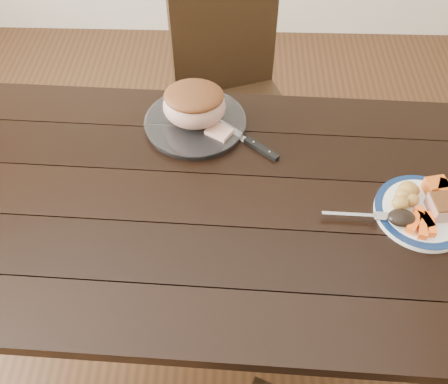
{
  "coord_description": "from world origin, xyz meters",
  "views": [
    {
      "loc": [
        0.11,
        -0.85,
        1.79
      ],
      "look_at": [
        0.08,
        -0.02,
        0.8
      ],
      "focal_mm": 40.0,
      "sensor_mm": 36.0,
      "label": 1
    }
  ],
  "objects_px": {
    "serving_platter": "(195,123)",
    "carving_knife": "(251,143)",
    "chair_far": "(233,92)",
    "pork_slice": "(448,207)",
    "dinner_plate": "(422,212)",
    "roast_joint": "(194,106)",
    "fork": "(362,215)",
    "dining_table": "(196,218)"
  },
  "relations": [
    {
      "from": "dinner_plate",
      "to": "carving_knife",
      "type": "distance_m",
      "value": 0.51
    },
    {
      "from": "dining_table",
      "to": "carving_knife",
      "type": "bearing_deg",
      "value": 53.99
    },
    {
      "from": "pork_slice",
      "to": "roast_joint",
      "type": "height_order",
      "value": "roast_joint"
    },
    {
      "from": "dinner_plate",
      "to": "chair_far",
      "type": "bearing_deg",
      "value": 123.44
    },
    {
      "from": "dining_table",
      "to": "chair_far",
      "type": "distance_m",
      "value": 0.75
    },
    {
      "from": "dinner_plate",
      "to": "pork_slice",
      "type": "relative_size",
      "value": 2.71
    },
    {
      "from": "chair_far",
      "to": "roast_joint",
      "type": "distance_m",
      "value": 0.55
    },
    {
      "from": "serving_platter",
      "to": "pork_slice",
      "type": "xyz_separation_m",
      "value": [
        0.67,
        -0.33,
        0.03
      ]
    },
    {
      "from": "pork_slice",
      "to": "dining_table",
      "type": "bearing_deg",
      "value": 176.31
    },
    {
      "from": "dining_table",
      "to": "serving_platter",
      "type": "distance_m",
      "value": 0.3
    },
    {
      "from": "roast_joint",
      "to": "carving_knife",
      "type": "distance_m",
      "value": 0.2
    },
    {
      "from": "dining_table",
      "to": "carving_knife",
      "type": "relative_size",
      "value": 6.33
    },
    {
      "from": "pork_slice",
      "to": "roast_joint",
      "type": "xyz_separation_m",
      "value": [
        -0.67,
        0.33,
        0.04
      ]
    },
    {
      "from": "dinner_plate",
      "to": "fork",
      "type": "relative_size",
      "value": 1.39
    },
    {
      "from": "serving_platter",
      "to": "dinner_plate",
      "type": "bearing_deg",
      "value": -27.71
    },
    {
      "from": "dining_table",
      "to": "chair_far",
      "type": "xyz_separation_m",
      "value": [
        0.09,
        0.73,
        -0.13
      ]
    },
    {
      "from": "chair_far",
      "to": "pork_slice",
      "type": "height_order",
      "value": "chair_far"
    },
    {
      "from": "dining_table",
      "to": "pork_slice",
      "type": "distance_m",
      "value": 0.67
    },
    {
      "from": "roast_joint",
      "to": "fork",
      "type": "bearing_deg",
      "value": -37.48
    },
    {
      "from": "dinner_plate",
      "to": "serving_platter",
      "type": "relative_size",
      "value": 0.82
    },
    {
      "from": "chair_far",
      "to": "carving_knife",
      "type": "relative_size",
      "value": 3.61
    },
    {
      "from": "chair_far",
      "to": "serving_platter",
      "type": "relative_size",
      "value": 3.08
    },
    {
      "from": "serving_platter",
      "to": "carving_knife",
      "type": "xyz_separation_m",
      "value": [
        0.17,
        -0.08,
        -0.0
      ]
    },
    {
      "from": "pork_slice",
      "to": "fork",
      "type": "relative_size",
      "value": 0.51
    },
    {
      "from": "dining_table",
      "to": "chair_far",
      "type": "relative_size",
      "value": 1.76
    },
    {
      "from": "chair_far",
      "to": "serving_platter",
      "type": "height_order",
      "value": "chair_far"
    },
    {
      "from": "serving_platter",
      "to": "roast_joint",
      "type": "xyz_separation_m",
      "value": [
        0.0,
        0.0,
        0.07
      ]
    },
    {
      "from": "fork",
      "to": "roast_joint",
      "type": "distance_m",
      "value": 0.58
    },
    {
      "from": "dining_table",
      "to": "serving_platter",
      "type": "xyz_separation_m",
      "value": [
        -0.02,
        0.29,
        0.1
      ]
    },
    {
      "from": "dinner_plate",
      "to": "roast_joint",
      "type": "height_order",
      "value": "roast_joint"
    },
    {
      "from": "chair_far",
      "to": "carving_knife",
      "type": "distance_m",
      "value": 0.58
    },
    {
      "from": "pork_slice",
      "to": "carving_knife",
      "type": "xyz_separation_m",
      "value": [
        -0.5,
        0.25,
        -0.03
      ]
    },
    {
      "from": "serving_platter",
      "to": "dining_table",
      "type": "bearing_deg",
      "value": -86.51
    },
    {
      "from": "carving_knife",
      "to": "roast_joint",
      "type": "bearing_deg",
      "value": -164.08
    },
    {
      "from": "chair_far",
      "to": "dinner_plate",
      "type": "distance_m",
      "value": 0.95
    },
    {
      "from": "dining_table",
      "to": "serving_platter",
      "type": "bearing_deg",
      "value": 93.49
    },
    {
      "from": "dinner_plate",
      "to": "pork_slice",
      "type": "xyz_separation_m",
      "value": [
        0.05,
        -0.0,
        0.03
      ]
    },
    {
      "from": "carving_knife",
      "to": "fork",
      "type": "bearing_deg",
      "value": -3.47
    },
    {
      "from": "dinner_plate",
      "to": "serving_platter",
      "type": "bearing_deg",
      "value": 152.29
    },
    {
      "from": "dinner_plate",
      "to": "carving_knife",
      "type": "height_order",
      "value": "dinner_plate"
    },
    {
      "from": "serving_platter",
      "to": "roast_joint",
      "type": "bearing_deg",
      "value": 0.0
    },
    {
      "from": "serving_platter",
      "to": "pork_slice",
      "type": "bearing_deg",
      "value": -26.07
    }
  ]
}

